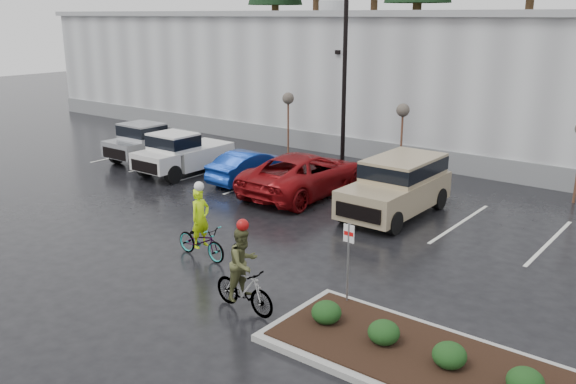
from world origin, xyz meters
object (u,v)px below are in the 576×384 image
Objects in this scene: fire_lane_sign at (348,255)px; suv_tan at (395,188)px; sapling_mid at (403,114)px; cyclist_olive at (244,278)px; car_blue at (251,166)px; sapling_west at (288,102)px; pickup_silver at (157,140)px; pickup_white at (189,151)px; cyclist_hivis at (201,234)px; car_red at (305,174)px; lamppost at (345,45)px.

fire_lane_sign is 0.43× the size of suv_tan.
sapling_mid is 1.35× the size of cyclist_olive.
fire_lane_sign is 0.52× the size of car_blue.
car_blue is (2.12, -5.32, -2.04)m from sapling_west.
pickup_silver is at bearing 177.44° from suv_tan.
cyclist_olive is at bearing 133.18° from car_blue.
sapling_mid reaches higher than car_blue.
cyclist_olive is at bearing -138.29° from fire_lane_sign.
fire_lane_sign is 14.82m from pickup_white.
fire_lane_sign is 7.63m from suv_tan.
car_blue is (6.51, -0.31, -0.29)m from pickup_silver.
sapling_mid is at bearing 3.07° from cyclist_hivis.
pickup_silver is at bearing -2.78° from car_red.
sapling_mid is 0.76× the size of car_blue.
sapling_west is 1.35× the size of cyclist_olive.
lamppost reaches higher than cyclist_hivis.
lamppost reaches higher than pickup_silver.
car_red is 7.47m from cyclist_hivis.
suv_tan is at bearing -179.54° from car_blue.
sapling_mid is 0.62× the size of pickup_silver.
car_blue is 2.96m from car_red.
car_blue is at bearing 33.80° from cyclist_hivis.
cyclist_hivis reaches higher than car_blue.
pickup_silver is at bearing -131.23° from sapling_west.
cyclist_olive reaches higher than car_blue.
pickup_white is 14.14m from cyclist_olive.
suv_tan is at bearing 176.81° from car_red.
pickup_silver and pickup_white have the same top height.
sapling_west is at bearing 37.09° from cyclist_olive.
suv_tan is (9.23, -5.62, -1.70)m from sapling_west.
sapling_west is 14.47m from cyclist_hivis.
pickup_silver is at bearing 59.19° from cyclist_olive.
car_red is (5.07, -5.41, -1.88)m from sapling_west.
suv_tan is 8.90m from cyclist_olive.
sapling_west is at bearing 180.00° from sapling_mid.
sapling_west is 0.63× the size of suv_tan.
pickup_white is at bearing -14.25° from pickup_silver.
fire_lane_sign is at bearing -88.29° from cyclist_hivis.
lamppost is 4.00m from sapling_mid.
lamppost is 3.88× the size of cyclist_olive.
car_red is (-1.43, -5.41, -1.88)m from sapling_mid.
pickup_white is at bearing -143.18° from sapling_mid.
pickup_silver is (-4.39, -5.01, -1.75)m from sapling_west.
lamppost is at bearing 42.44° from pickup_white.
sapling_mid reaches higher than pickup_white.
suv_tan is at bearing -17.72° from cyclist_hivis.
pickup_silver is 17.15m from cyclist_olive.
sapling_west reaches higher than pickup_white.
pickup_silver is 3.23m from pickup_white.
fire_lane_sign is at bearing 145.18° from car_blue.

